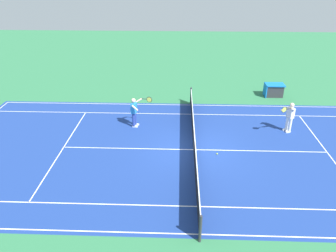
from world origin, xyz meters
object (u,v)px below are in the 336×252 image
(tennis_net, at_px, (194,141))
(tennis_ball, at_px, (217,154))
(tennis_player_far, at_px, (290,116))
(tennis_player_near, at_px, (135,111))
(equipment_cart_tarped, at_px, (274,90))

(tennis_net, distance_m, tennis_ball, 1.25)
(tennis_net, relative_size, tennis_player_far, 6.89)
(tennis_player_near, bearing_deg, equipment_cart_tarped, -151.16)
(tennis_player_far, xyz_separation_m, equipment_cart_tarped, (-0.53, -5.16, -0.49))
(tennis_net, height_order, tennis_player_near, tennis_player_near)
(tennis_player_near, bearing_deg, tennis_net, 142.38)
(tennis_net, xyz_separation_m, tennis_ball, (-1.10, 0.39, -0.46))
(tennis_ball, bearing_deg, tennis_net, -19.66)
(tennis_player_far, relative_size, tennis_ball, 25.71)
(tennis_net, xyz_separation_m, tennis_player_near, (3.16, -2.43, 0.44))
(tennis_ball, bearing_deg, equipment_cart_tarped, -120.52)
(tennis_net, xyz_separation_m, tennis_player_far, (-5.08, -2.10, 0.44))
(tennis_net, bearing_deg, tennis_player_far, -157.57)
(tennis_ball, bearing_deg, tennis_player_near, -33.58)
(tennis_player_far, xyz_separation_m, tennis_ball, (3.99, 2.49, -0.90))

